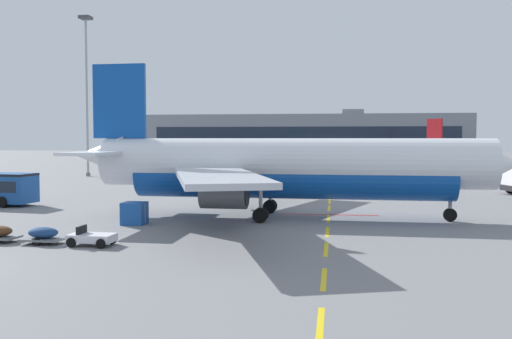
{
  "coord_description": "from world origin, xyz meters",
  "views": [
    {
      "loc": [
        18.41,
        -23.18,
        6.21
      ],
      "look_at": [
        11.94,
        22.72,
        3.59
      ],
      "focal_mm": 38.99,
      "sensor_mm": 36.0,
      "label": 1
    }
  ],
  "objects": [
    {
      "name": "airliner_foreground",
      "position": [
        14.52,
        19.82,
        3.95
      ],
      "size": [
        34.71,
        34.62,
        12.2
      ],
      "color": "white",
      "rests_on": "ground"
    },
    {
      "name": "apron_light_mast_near",
      "position": [
        -21.41,
        62.64,
        16.0
      ],
      "size": [
        1.8,
        1.8,
        25.84
      ],
      "color": "slate",
      "rests_on": "ground"
    },
    {
      "name": "terminal_satellite",
      "position": [
        10.26,
        136.71,
        6.38
      ],
      "size": [
        88.46,
        22.0,
        14.32
      ],
      "color": "gray",
      "rests_on": "ground"
    },
    {
      "name": "airliner_mid_left",
      "position": [
        30.32,
        93.64,
        3.19
      ],
      "size": [
        23.14,
        25.06,
        9.86
      ],
      "color": "white",
      "rests_on": "ground"
    },
    {
      "name": "uld_cargo_container",
      "position": [
        4.17,
        14.99,
        0.8
      ],
      "size": [
        1.62,
        1.58,
        1.6
      ],
      "color": "#194C9E",
      "rests_on": "ground"
    },
    {
      "name": "apron_paint_markings",
      "position": [
        18.0,
        35.84,
        0.0
      ],
      "size": [
        8.0,
        93.93,
        0.01
      ],
      "color": "yellow",
      "rests_on": "ground"
    },
    {
      "name": "baggage_train",
      "position": [
        0.01,
        7.23,
        0.53
      ],
      "size": [
        11.66,
        2.13,
        1.14
      ],
      "color": "silver",
      "rests_on": "ground"
    }
  ]
}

